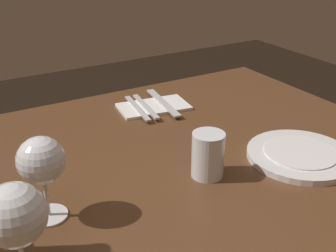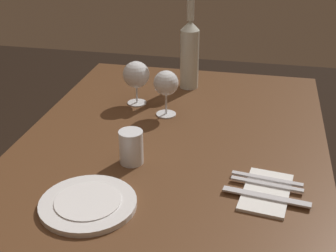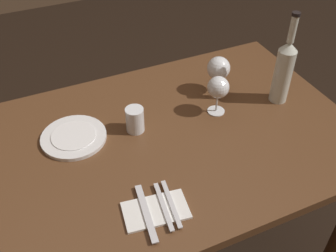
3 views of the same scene
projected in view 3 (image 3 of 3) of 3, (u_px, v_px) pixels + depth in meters
The scene contains 11 objects.
ground_plane at pixel (173, 249), 1.90m from camera, with size 6.00×6.00×0.00m, color black.
dining_table at pixel (174, 153), 1.47m from camera, with size 1.30×0.90×0.74m.
wine_glass_left at pixel (218, 88), 1.44m from camera, with size 0.08×0.08×0.15m.
wine_glass_right at pixel (219, 69), 1.55m from camera, with size 0.09×0.09×0.15m.
wine_bottle at pixel (284, 70), 1.48m from camera, with size 0.07×0.07×0.37m.
water_tumbler at pixel (135, 120), 1.41m from camera, with size 0.07×0.07×0.09m.
dinner_plate at pixel (74, 137), 1.39m from camera, with size 0.23×0.23×0.02m.
folded_napkin at pixel (156, 210), 1.16m from camera, with size 0.20×0.13×0.01m.
fork_inner at pixel (164, 206), 1.16m from camera, with size 0.04×0.18×0.00m.
fork_outer at pixel (171, 203), 1.17m from camera, with size 0.04×0.18×0.00m.
table_knife at pixel (146, 213), 1.15m from camera, with size 0.05×0.21×0.00m.
Camera 3 is at (0.45, 0.95, 1.69)m, focal length 42.47 mm.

